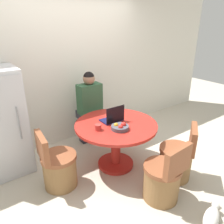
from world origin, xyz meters
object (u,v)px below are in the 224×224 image
chair_near_camera (163,180)px  laptop (113,118)px  dining_table (116,135)px  chair_near_right_corner (177,160)px  fruit_bowl (120,127)px  chair_left_side (58,168)px  cat (211,217)px  person_seated (89,106)px

chair_near_camera → laptop: laptop is taller
dining_table → chair_near_right_corner: bearing=-53.5°
chair_near_right_corner → fruit_bowl: size_ratio=3.38×
chair_left_side → cat: (1.12, -1.58, -0.19)m
chair_near_camera → person_seated: bearing=-92.5°
chair_near_camera → chair_near_right_corner: bearing=-163.7°
person_seated → fruit_bowl: bearing=85.4°
dining_table → chair_near_right_corner: 0.94m
chair_near_camera → laptop: (-0.05, 0.99, 0.50)m
fruit_bowl → cat: bearing=-78.0°
chair_near_right_corner → laptop: size_ratio=2.62×
laptop → chair_left_side: bearing=0.7°
dining_table → chair_near_right_corner: (0.54, -0.73, -0.25)m
chair_near_right_corner → fruit_bowl: 0.94m
dining_table → chair_near_camera: size_ratio=1.47×
chair_left_side → chair_near_camera: same height
person_seated → cat: size_ratio=2.95×
person_seated → cat: bearing=94.9°
chair_left_side → chair_near_camera: 1.38m
person_seated → laptop: size_ratio=4.28×
chair_near_right_corner → fruit_bowl: (-0.60, 0.55, 0.48)m
cat → person_seated: bearing=75.4°
chair_left_side → person_seated: person_seated is taller
cat → chair_near_camera: bearing=85.4°
person_seated → laptop: person_seated is taller
chair_near_right_corner → cat: bearing=31.0°
person_seated → cat: person_seated is taller
dining_table → person_seated: size_ratio=0.90×
dining_table → fruit_bowl: bearing=-109.0°
cat → dining_table: bearing=78.8°
chair_near_right_corner → laptop: laptop is taller
chair_near_camera → fruit_bowl: bearing=-84.2°
chair_near_right_corner → person_seated: 1.71m
dining_table → laptop: (0.01, 0.09, 0.25)m
cat → fruit_bowl: bearing=82.5°
chair_near_camera → chair_left_side: bearing=-49.4°
chair_near_right_corner → person_seated: (-0.52, 1.56, 0.46)m
dining_table → chair_near_right_corner: size_ratio=1.47×
dining_table → person_seated: 0.86m
laptop → fruit_bowl: bearing=75.6°
chair_near_camera → fruit_bowl: 0.88m
chair_left_side → fruit_bowl: bearing=-102.1°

